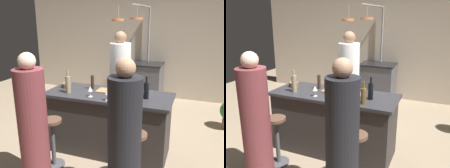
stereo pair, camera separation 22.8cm
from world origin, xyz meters
TOP-DOWN VIEW (x-y plane):
  - ground_plane at (0.00, 0.00)m, footprint 9.00×9.00m
  - back_wall at (0.00, 2.85)m, footprint 6.40×0.16m
  - kitchen_island at (0.00, 0.00)m, footprint 1.80×0.72m
  - stove_range at (0.00, 2.45)m, footprint 0.80×0.64m
  - chef at (-0.10, 0.86)m, footprint 0.36×0.36m
  - bar_stool_right at (0.57, -0.62)m, footprint 0.28×0.28m
  - guest_right at (0.54, -0.96)m, footprint 0.34×0.34m
  - bar_stool_left at (-0.55, -0.62)m, footprint 0.28×0.28m
  - guest_left at (-0.56, -0.97)m, footprint 0.34×0.34m
  - overhead_pot_rack at (-0.05, 1.93)m, footprint 0.58×1.55m
  - cutting_board at (-0.04, 0.08)m, footprint 0.32×0.22m
  - pepper_mill at (-0.30, 0.13)m, footprint 0.05×0.05m
  - wine_bottle_dark at (0.55, -0.03)m, footprint 0.07×0.07m
  - wine_bottle_white at (-0.55, -0.16)m, footprint 0.07×0.07m
  - wine_bottle_amber at (0.51, -0.23)m, footprint 0.07×0.07m
  - wine_glass_near_right_guest at (0.09, -0.27)m, footprint 0.07×0.07m
  - wine_glass_near_left_guest at (-0.18, -0.21)m, footprint 0.07×0.07m
  - mixing_bowl_wooden at (-0.71, 0.07)m, footprint 0.15×0.15m
  - mixing_bowl_steel at (0.38, -0.05)m, footprint 0.19×0.19m

SIDE VIEW (x-z plane):
  - ground_plane at x=0.00m, z-range 0.00..0.00m
  - bar_stool_right at x=0.57m, z-range 0.04..0.72m
  - bar_stool_left at x=-0.55m, z-range 0.04..0.72m
  - stove_range at x=0.00m, z-range 0.00..0.89m
  - kitchen_island at x=0.00m, z-range 0.00..0.90m
  - guest_left at x=-0.56m, z-range -0.06..1.54m
  - guest_right at x=0.54m, z-range -0.06..1.54m
  - chef at x=-0.10m, z-range -0.06..1.65m
  - cutting_board at x=-0.04m, z-range 0.90..0.92m
  - mixing_bowl_steel at x=0.38m, z-range 0.90..0.96m
  - mixing_bowl_wooden at x=-0.71m, z-range 0.90..0.97m
  - pepper_mill at x=-0.30m, z-range 0.90..1.11m
  - wine_glass_near_right_guest at x=0.09m, z-range 0.93..1.08m
  - wine_glass_near_left_guest at x=-0.18m, z-range 0.93..1.08m
  - wine_bottle_amber at x=0.51m, z-range 0.86..1.15m
  - wine_bottle_dark at x=0.55m, z-range 0.86..1.17m
  - wine_bottle_white at x=-0.55m, z-range 0.86..1.19m
  - back_wall at x=0.00m, z-range 0.00..2.60m
  - overhead_pot_rack at x=-0.05m, z-range 0.55..2.72m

